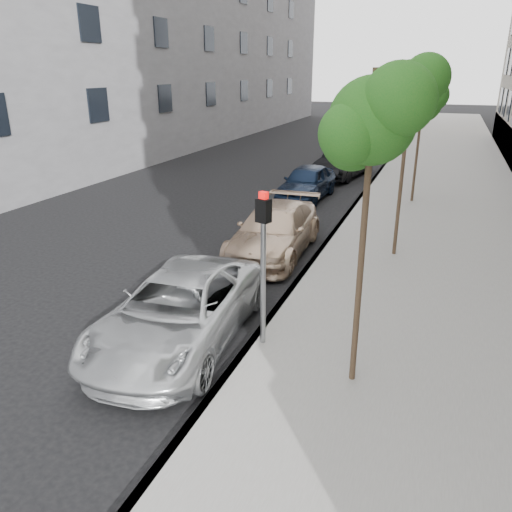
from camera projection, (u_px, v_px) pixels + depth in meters
The scene contains 12 objects.
ground at pixel (141, 395), 8.21m from camera, with size 160.00×160.00×0.00m, color black.
sidewalk at pixel (445, 164), 27.80m from camera, with size 6.40×72.00×0.14m, color gray.
curb at pixel (388, 161), 28.83m from camera, with size 0.15×72.00×0.14m, color #9E9B93.
tree_near at pixel (374, 122), 6.94m from camera, with size 1.61×1.41×5.01m.
tree_mid at pixel (412, 90), 12.56m from camera, with size 1.78×1.58×5.29m.
tree_far at pixel (423, 103), 18.50m from camera, with size 1.74×1.54×4.58m.
signal_pole at pixel (263, 251), 8.90m from camera, with size 0.28×0.25×2.93m.
minivan at pixel (179, 310), 9.59m from camera, with size 2.27×4.92×1.37m, color silver.
suv at pixel (275, 230), 14.32m from camera, with size 1.93×4.76×1.38m, color #CFB093.
sedan_blue at pixel (307, 182), 20.44m from camera, with size 1.63×4.06×1.38m, color #0F1C34.
sedan_black at pixel (344, 162), 24.55m from camera, with size 1.59×4.57×1.51m, color black.
sedan_rear at pixel (354, 142), 31.29m from camera, with size 2.13×5.24×1.52m, color #B5B7BD.
Camera 1 is at (4.20, -5.77, 5.02)m, focal length 35.00 mm.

